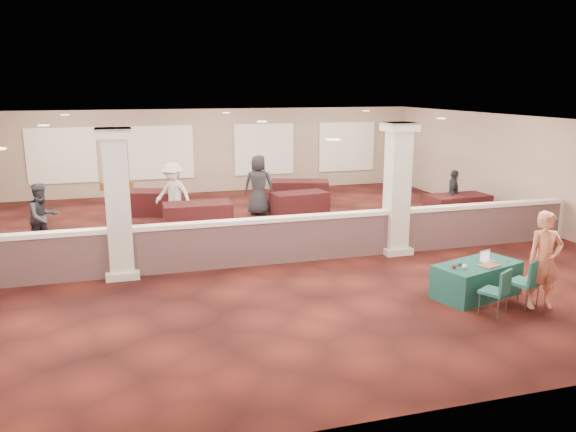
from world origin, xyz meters
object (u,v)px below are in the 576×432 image
object	(u,v)px
far_table_front_right	(458,207)
woman	(544,260)
conf_chair_main	(529,279)
attendee_a	(43,217)
attendee_c	(453,194)
near_table	(476,280)
conf_chair_side	(499,288)
far_table_back_left	(154,203)
attendee_b	(173,194)
attendee_d	(259,185)
far_table_back_right	(300,192)
far_table_back_center	(299,203)
far_table_front_center	(198,216)

from	to	relation	value
far_table_front_right	woman	bearing A→B (deg)	-110.49
conf_chair_main	woman	bearing A→B (deg)	-37.68
attendee_a	woman	bearing A→B (deg)	-73.85
woman	attendee_c	distance (m)	7.42
near_table	conf_chair_side	bearing A→B (deg)	-119.17
near_table	attendee_a	distance (m)	10.33
conf_chair_side	far_table_back_left	size ratio (longest dim) A/B	0.45
attendee_b	attendee_d	distance (m)	2.79
near_table	far_table_back_right	size ratio (longest dim) A/B	0.86
near_table	woman	world-z (taller)	woman
conf_chair_side	woman	world-z (taller)	woman
far_table_back_center	far_table_back_right	distance (m)	1.72
conf_chair_main	woman	distance (m)	0.45
conf_chair_main	attendee_d	world-z (taller)	attendee_d
woman	attendee_a	distance (m)	11.46
far_table_front_center	woman	bearing A→B (deg)	-54.69
far_table_back_left	far_table_back_right	size ratio (longest dim) A/B	0.95
far_table_back_center	attendee_a	world-z (taller)	attendee_a
conf_chair_main	near_table	bearing A→B (deg)	104.97
conf_chair_main	far_table_back_center	distance (m)	8.79
far_table_front_right	far_table_back_center	bearing A→B (deg)	156.22
conf_chair_side	far_table_front_right	bearing A→B (deg)	33.58
far_table_front_right	far_table_front_center	bearing A→B (deg)	173.23
far_table_back_right	attendee_c	world-z (taller)	attendee_c
far_table_back_center	attendee_c	size ratio (longest dim) A/B	1.18
far_table_back_center	far_table_front_right	bearing A→B (deg)	-23.78
attendee_b	woman	bearing A→B (deg)	-15.45
conf_chair_main	conf_chair_side	world-z (taller)	conf_chair_main
conf_chair_main	far_table_front_center	xyz separation A→B (m)	(-5.16, 7.56, -0.16)
far_table_front_center	far_table_back_left	size ratio (longest dim) A/B	1.01
far_table_front_right	conf_chair_side	bearing A→B (deg)	-117.35
woman	attendee_b	distance (m)	10.39
woman	attendee_c	size ratio (longest dim) A/B	1.22
near_table	attendee_d	bearing A→B (deg)	89.32
woman	attendee_c	xyz separation A→B (m)	(2.50, 6.98, -0.16)
woman	far_table_back_right	world-z (taller)	woman
attendee_d	far_table_front_center	bearing A→B (deg)	53.02
conf_chair_main	attendee_b	size ratio (longest dim) A/B	0.50
far_table_back_center	attendee_b	world-z (taller)	attendee_b
conf_chair_main	far_table_back_center	size ratio (longest dim) A/B	0.52
attendee_c	far_table_back_right	bearing A→B (deg)	84.39
conf_chair_main	attendee_b	world-z (taller)	attendee_b
woman	far_table_back_right	distance (m)	10.44
far_table_front_center	far_table_back_right	distance (m)	4.74
far_table_back_left	attendee_c	bearing A→B (deg)	-18.65
near_table	conf_chair_main	bearing A→B (deg)	-70.95
far_table_front_right	far_table_back_right	bearing A→B (deg)	137.77
attendee_b	near_table	bearing A→B (deg)	-16.55
far_table_back_left	attendee_d	xyz separation A→B (m)	(3.23, -0.96, 0.58)
woman	attendee_a	size ratio (longest dim) A/B	1.07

